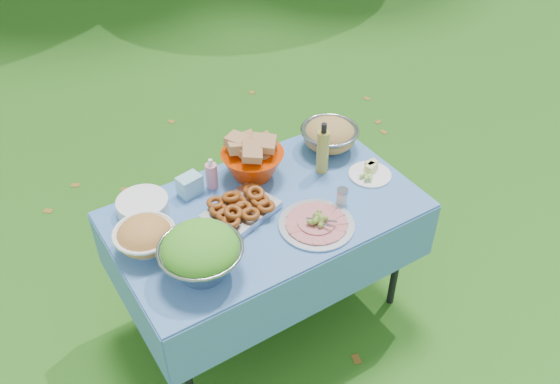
# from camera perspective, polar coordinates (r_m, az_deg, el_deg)

# --- Properties ---
(ground) EXTENTS (80.00, 80.00, 0.00)m
(ground) POSITION_cam_1_polar(r_m,az_deg,el_deg) (3.39, -1.18, -11.27)
(ground) COLOR #17390A
(ground) RESTS_ON ground
(picnic_table) EXTENTS (1.46, 0.86, 0.76)m
(picnic_table) POSITION_cam_1_polar(r_m,az_deg,el_deg) (3.11, -1.27, -6.86)
(picnic_table) COLOR #7FACF4
(picnic_table) RESTS_ON ground
(salad_bowl) EXTENTS (0.46, 0.46, 0.24)m
(salad_bowl) POSITION_cam_1_polar(r_m,az_deg,el_deg) (2.48, -7.65, -5.83)
(salad_bowl) COLOR gray
(salad_bowl) RESTS_ON picnic_table
(pasta_bowl_white) EXTENTS (0.30, 0.30, 0.15)m
(pasta_bowl_white) POSITION_cam_1_polar(r_m,az_deg,el_deg) (2.66, -12.90, -4.15)
(pasta_bowl_white) COLOR white
(pasta_bowl_white) RESTS_ON picnic_table
(plate_stack) EXTENTS (0.28, 0.28, 0.07)m
(plate_stack) POSITION_cam_1_polar(r_m,az_deg,el_deg) (2.88, -13.07, -1.28)
(plate_stack) COLOR white
(plate_stack) RESTS_ON picnic_table
(wipes_box) EXTENTS (0.13, 0.10, 0.10)m
(wipes_box) POSITION_cam_1_polar(r_m,az_deg,el_deg) (2.93, -8.69, 0.67)
(wipes_box) COLOR #95D0E3
(wipes_box) RESTS_ON picnic_table
(sanitizer_bottle) EXTENTS (0.07, 0.07, 0.17)m
(sanitizer_bottle) POSITION_cam_1_polar(r_m,az_deg,el_deg) (2.93, -6.62, 1.79)
(sanitizer_bottle) COLOR pink
(sanitizer_bottle) RESTS_ON picnic_table
(bread_bowl) EXTENTS (0.40, 0.40, 0.21)m
(bread_bowl) POSITION_cam_1_polar(r_m,az_deg,el_deg) (2.98, -2.67, 3.30)
(bread_bowl) COLOR #CB2E00
(bread_bowl) RESTS_ON picnic_table
(pasta_bowl_steel) EXTENTS (0.35, 0.35, 0.16)m
(pasta_bowl_steel) POSITION_cam_1_polar(r_m,az_deg,el_deg) (3.20, 4.80, 5.51)
(pasta_bowl_steel) COLOR gray
(pasta_bowl_steel) RESTS_ON picnic_table
(fried_tray) EXTENTS (0.39, 0.32, 0.08)m
(fried_tray) POSITION_cam_1_polar(r_m,az_deg,el_deg) (2.79, -3.79, -1.60)
(fried_tray) COLOR silver
(fried_tray) RESTS_ON picnic_table
(charcuterie_platter) EXTENTS (0.37, 0.37, 0.08)m
(charcuterie_platter) POSITION_cam_1_polar(r_m,az_deg,el_deg) (2.73, 3.56, -2.62)
(charcuterie_platter) COLOR silver
(charcuterie_platter) RESTS_ON picnic_table
(oil_bottle) EXTENTS (0.08, 0.08, 0.29)m
(oil_bottle) POSITION_cam_1_polar(r_m,az_deg,el_deg) (2.99, 4.15, 4.27)
(oil_bottle) COLOR gold
(oil_bottle) RESTS_ON picnic_table
(cheese_plate) EXTENTS (0.24, 0.24, 0.06)m
(cheese_plate) POSITION_cam_1_polar(r_m,az_deg,el_deg) (3.06, 8.69, 2.05)
(cheese_plate) COLOR white
(cheese_plate) RESTS_ON picnic_table
(shaker) EXTENTS (0.07, 0.07, 0.09)m
(shaker) POSITION_cam_1_polar(r_m,az_deg,el_deg) (2.86, 5.99, -0.44)
(shaker) COLOR silver
(shaker) RESTS_ON picnic_table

